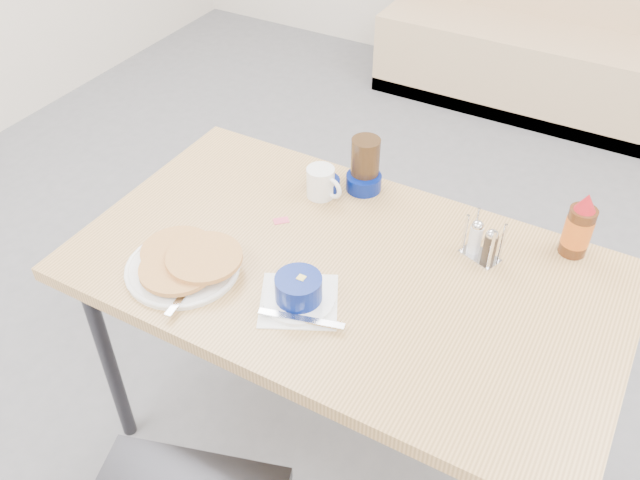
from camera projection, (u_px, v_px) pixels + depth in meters
The scene contains 11 objects.
booth_bench at pixel (559, 46), 3.68m from camera, with size 1.90×0.56×1.22m.
dining_table at pixel (345, 284), 1.78m from camera, with size 1.40×0.80×0.76m.
pancake_plate at pixel (185, 263), 1.71m from camera, with size 0.29×0.30×0.05m.
coffee_mug at pixel (322, 182), 1.94m from camera, with size 0.12×0.08×0.09m.
grits_setting at pixel (299, 292), 1.62m from camera, with size 0.27×0.25×0.08m.
creamer_bowl at pixel (324, 185), 1.97m from camera, with size 0.09×0.09×0.04m.
butter_bowl at pixel (364, 182), 1.98m from camera, with size 0.10×0.10×0.05m.
amber_tumbler at pixel (365, 163), 1.95m from camera, with size 0.08×0.08×0.16m, color #342110.
condiment_caddy at pixel (482, 244), 1.74m from camera, with size 0.12×0.09×0.12m.
syrup_bottle at pixel (579, 228), 1.73m from camera, with size 0.07×0.07×0.19m.
sugar_wrapper at pixel (281, 221), 1.88m from camera, with size 0.04×0.03×0.00m, color #E54C6A.
Camera 1 is at (0.56, -0.90, 1.94)m, focal length 38.00 mm.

